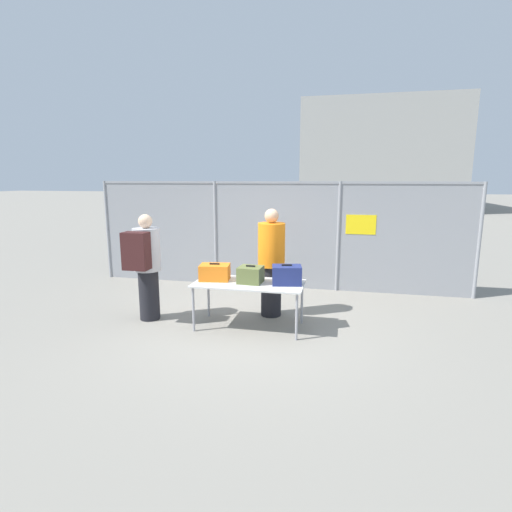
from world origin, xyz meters
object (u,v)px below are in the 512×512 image
object	(u,v)px
traveler_hooded	(146,263)
security_worker_near	(271,261)
inspection_table	(249,286)
utility_trailer	(342,254)
suitcase_orange	(215,272)
suitcase_olive	(251,275)
suitcase_navy	(287,275)

from	to	relation	value
traveler_hooded	security_worker_near	xyz separation A→B (m)	(1.97, 0.70, -0.02)
inspection_table	utility_trailer	distance (m)	4.74
suitcase_orange	security_worker_near	distance (m)	1.01
security_worker_near	utility_trailer	world-z (taller)	security_worker_near
utility_trailer	security_worker_near	bearing A→B (deg)	-106.55
suitcase_olive	inspection_table	bearing A→B (deg)	-153.30
suitcase_navy	traveler_hooded	world-z (taller)	traveler_hooded
suitcase_olive	utility_trailer	bearing A→B (deg)	73.16
inspection_table	suitcase_orange	bearing A→B (deg)	174.89
inspection_table	utility_trailer	bearing A→B (deg)	72.93
inspection_table	security_worker_near	world-z (taller)	security_worker_near
suitcase_olive	traveler_hooded	bearing A→B (deg)	-178.01
inspection_table	traveler_hooded	xyz separation A→B (m)	(-1.74, -0.05, 0.30)
suitcase_orange	suitcase_olive	xyz separation A→B (m)	(0.60, -0.04, 0.00)
inspection_table	security_worker_near	distance (m)	0.74
suitcase_navy	utility_trailer	size ratio (longest dim) A/B	0.15
suitcase_orange	traveler_hooded	distance (m)	1.17
suitcase_olive	suitcase_orange	bearing A→B (deg)	176.23
suitcase_navy	security_worker_near	bearing A→B (deg)	120.55
inspection_table	suitcase_olive	bearing A→B (deg)	26.70
security_worker_near	inspection_table	bearing A→B (deg)	85.24
suitcase_olive	security_worker_near	bearing A→B (deg)	71.45
suitcase_orange	utility_trailer	size ratio (longest dim) A/B	0.15
inspection_table	suitcase_navy	xyz separation A→B (m)	(0.59, 0.05, 0.20)
security_worker_near	suitcase_navy	bearing A→B (deg)	135.90
suitcase_orange	inspection_table	bearing A→B (deg)	-5.11
suitcase_navy	security_worker_near	world-z (taller)	security_worker_near
inspection_table	suitcase_olive	world-z (taller)	suitcase_olive
suitcase_navy	traveler_hooded	size ratio (longest dim) A/B	0.28
suitcase_olive	traveler_hooded	distance (m)	1.77
suitcase_navy	traveler_hooded	bearing A→B (deg)	-177.60
suitcase_navy	security_worker_near	size ratio (longest dim) A/B	0.27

